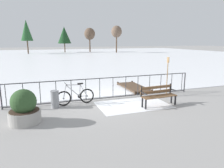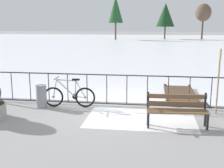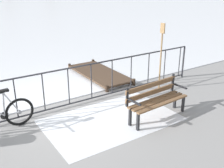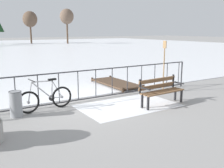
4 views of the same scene
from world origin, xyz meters
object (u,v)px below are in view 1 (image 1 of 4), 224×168
at_px(planter_with_shrub, 24,108).
at_px(oar_upright, 167,74).
at_px(park_bench, 158,94).
at_px(trash_bin, 55,99).
at_px(bicycle_near_railing, 76,96).

xyz_separation_m(planter_with_shrub, oar_upright, (6.62, 1.41, 0.62)).
bearing_deg(park_bench, oar_upright, 44.26).
height_order(planter_with_shrub, trash_bin, planter_with_shrub).
bearing_deg(park_bench, trash_bin, 164.36).
bearing_deg(bicycle_near_railing, trash_bin, -170.18).
bearing_deg(trash_bin, oar_upright, 0.51).
bearing_deg(bicycle_near_railing, park_bench, -21.87).
relative_size(park_bench, oar_upright, 0.82).
relative_size(bicycle_near_railing, park_bench, 1.05).
bearing_deg(trash_bin, park_bench, -15.64).
relative_size(park_bench, trash_bin, 2.22).
xyz_separation_m(trash_bin, oar_upright, (5.51, 0.05, 0.76)).
distance_m(bicycle_near_railing, park_bench, 3.61).
relative_size(bicycle_near_railing, trash_bin, 2.33).
xyz_separation_m(bicycle_near_railing, oar_upright, (4.61, -0.11, 0.77)).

